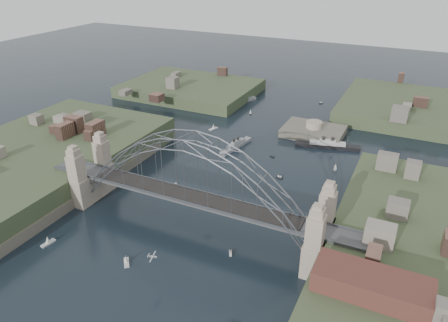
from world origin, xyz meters
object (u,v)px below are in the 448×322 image
wharf_shed (372,285)px  naval_cruiser_near (236,146)px  fort_island (313,136)px  ocean_liner (327,145)px  bridge (191,183)px  naval_cruiser_far (240,101)px

wharf_shed → naval_cruiser_near: bearing=131.1°
fort_island → ocean_liner: (7.36, -8.79, 1.19)m
bridge → naval_cruiser_near: bridge is taller
wharf_shed → ocean_liner: bearing=108.1°
bridge → naval_cruiser_far: size_ratio=5.09×
wharf_shed → naval_cruiser_near: size_ratio=1.17×
wharf_shed → ocean_liner: (-24.64, 75.21, -9.15)m
wharf_shed → ocean_liner: wharf_shed is taller
bridge → fort_island: bearing=80.3°
bridge → ocean_liner: bearing=72.4°
ocean_liner → fort_island: bearing=129.9°
bridge → wharf_shed: (44.00, -14.00, -2.32)m
fort_island → ocean_liner: 11.53m
naval_cruiser_near → ocean_liner: ocean_liner is taller
fort_island → bridge: bearing=-99.7°
bridge → wharf_shed: bridge is taller
wharf_shed → fort_island: bearing=110.9°
ocean_liner → naval_cruiser_far: bearing=146.4°
bridge → naval_cruiser_near: (-9.46, 47.18, -11.53)m
naval_cruiser_near → naval_cruiser_far: size_ratio=1.04×
fort_island → ocean_liner: size_ratio=0.99×
naval_cruiser_near → naval_cruiser_far: bearing=111.9°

